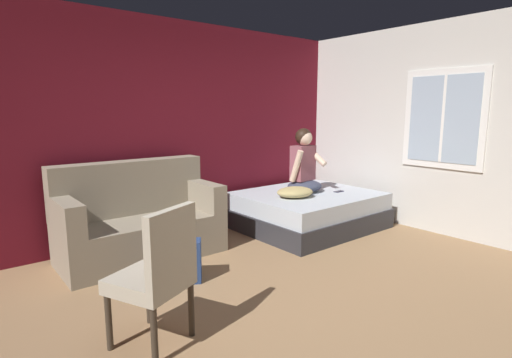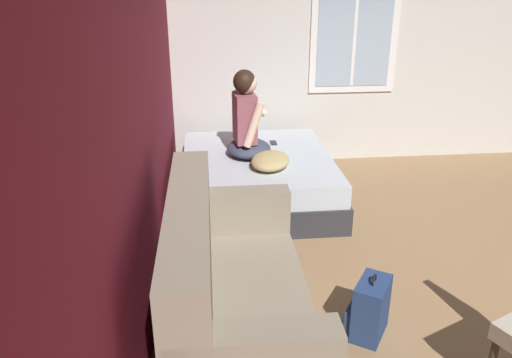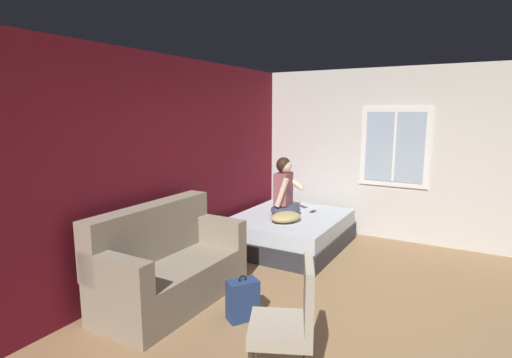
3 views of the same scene
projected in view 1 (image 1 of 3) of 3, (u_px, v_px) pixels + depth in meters
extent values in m
plane|color=#93704C|center=(293.00, 319.00, 3.10)|extent=(40.00, 40.00, 0.00)
cube|color=maroon|center=(144.00, 131.00, 4.88)|extent=(11.00, 0.16, 2.70)
cube|color=silver|center=(479.00, 131.00, 4.78)|extent=(0.16, 6.50, 2.70)
cube|color=white|center=(444.00, 119.00, 5.01)|extent=(0.02, 1.04, 1.24)
cube|color=#9EB2C6|center=(443.00, 119.00, 5.00)|extent=(0.01, 0.88, 1.08)
cube|color=white|center=(443.00, 119.00, 5.00)|extent=(0.01, 0.04, 1.08)
cube|color=#2D2D33|center=(307.00, 218.00, 5.52)|extent=(1.81, 1.54, 0.26)
cube|color=silver|center=(308.00, 201.00, 5.48)|extent=(1.75, 1.50, 0.22)
cube|color=gray|center=(143.00, 238.00, 4.35)|extent=(1.70, 0.81, 0.44)
cube|color=gray|center=(130.00, 187.00, 4.49)|extent=(1.70, 0.25, 0.60)
cube|color=gray|center=(65.00, 216.00, 3.82)|extent=(0.18, 0.80, 0.32)
cube|color=gray|center=(202.00, 195.00, 4.76)|extent=(0.18, 0.80, 0.32)
cylinder|color=#382D23|center=(149.00, 298.00, 3.01)|extent=(0.04, 0.04, 0.40)
cylinder|color=#382D23|center=(109.00, 322.00, 2.67)|extent=(0.04, 0.04, 0.40)
cylinder|color=#382D23|center=(191.00, 309.00, 2.84)|extent=(0.04, 0.04, 0.40)
cylinder|color=#382D23|center=(154.00, 337.00, 2.50)|extent=(0.04, 0.04, 0.40)
cube|color=#B2A893|center=(150.00, 281.00, 2.71)|extent=(0.61, 0.61, 0.10)
cube|color=#B2A893|center=(172.00, 245.00, 2.57)|extent=(0.44, 0.24, 0.48)
ellipsoid|color=#383D51|center=(305.00, 186.00, 5.52)|extent=(0.56, 0.49, 0.16)
cube|color=#8C4C56|center=(303.00, 163.00, 5.49)|extent=(0.35, 0.23, 0.48)
cylinder|color=beige|center=(296.00, 166.00, 5.32)|extent=(0.10, 0.22, 0.44)
cylinder|color=beige|center=(315.00, 155.00, 5.54)|extent=(0.12, 0.38, 0.29)
sphere|color=beige|center=(305.00, 138.00, 5.42)|extent=(0.21, 0.21, 0.21)
ellipsoid|color=black|center=(303.00, 137.00, 5.43)|extent=(0.25, 0.24, 0.23)
cube|color=navy|center=(185.00, 261.00, 3.75)|extent=(0.35, 0.32, 0.40)
cube|color=navy|center=(186.00, 265.00, 3.88)|extent=(0.23, 0.17, 0.18)
torus|color=black|center=(184.00, 239.00, 3.71)|extent=(0.08, 0.06, 0.09)
ellipsoid|color=tan|center=(295.00, 192.00, 5.16)|extent=(0.57, 0.50, 0.14)
cube|color=black|center=(339.00, 191.00, 5.53)|extent=(0.14, 0.07, 0.01)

